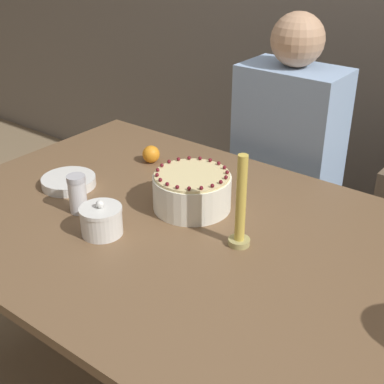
% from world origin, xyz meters
% --- Properties ---
extents(dining_table, '(1.69, 1.09, 0.74)m').
position_xyz_m(dining_table, '(0.00, 0.00, 0.65)').
color(dining_table, brown).
rests_on(dining_table, ground_plane).
extents(cake, '(0.25, 0.25, 0.13)m').
position_xyz_m(cake, '(-0.08, 0.11, 0.80)').
color(cake, white).
rests_on(cake, dining_table).
extents(sugar_bowl, '(0.12, 0.12, 0.11)m').
position_xyz_m(sugar_bowl, '(-0.19, -0.17, 0.78)').
color(sugar_bowl, white).
rests_on(sugar_bowl, dining_table).
extents(sugar_shaker, '(0.06, 0.06, 0.12)m').
position_xyz_m(sugar_shaker, '(-0.34, -0.12, 0.80)').
color(sugar_shaker, white).
rests_on(sugar_shaker, dining_table).
extents(plate_stack, '(0.18, 0.18, 0.03)m').
position_xyz_m(plate_stack, '(-0.51, -0.03, 0.75)').
color(plate_stack, white).
rests_on(plate_stack, dining_table).
extents(candle, '(0.06, 0.06, 0.28)m').
position_xyz_m(candle, '(0.16, 0.02, 0.85)').
color(candle, tan).
rests_on(candle, dining_table).
extents(orange_fruit_0, '(0.06, 0.06, 0.06)m').
position_xyz_m(orange_fruit_0, '(-0.41, 0.29, 0.77)').
color(orange_fruit_0, orange).
rests_on(orange_fruit_0, dining_table).
extents(person_man_blue_shirt, '(0.40, 0.34, 1.26)m').
position_xyz_m(person_man_blue_shirt, '(-0.08, 0.75, 0.55)').
color(person_man_blue_shirt, '#595960').
rests_on(person_man_blue_shirt, ground_plane).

